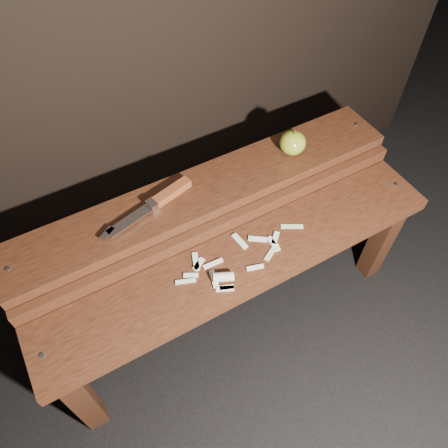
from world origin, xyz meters
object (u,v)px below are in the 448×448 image
bench_front_tier (245,273)px  knife (161,199)px  bench_rear_tier (207,207)px  apple (293,143)px

bench_front_tier → knife: knife is taller
bench_rear_tier → apple: apple is taller
apple → knife: (-0.43, 0.01, -0.02)m
knife → bench_front_tier: bearing=-61.4°
bench_rear_tier → apple: 0.33m
bench_rear_tier → knife: knife is taller
bench_front_tier → bench_rear_tier: (0.00, 0.23, 0.06)m
apple → knife: bearing=178.5°
bench_front_tier → knife: size_ratio=4.05×
bench_front_tier → apple: size_ratio=14.17×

